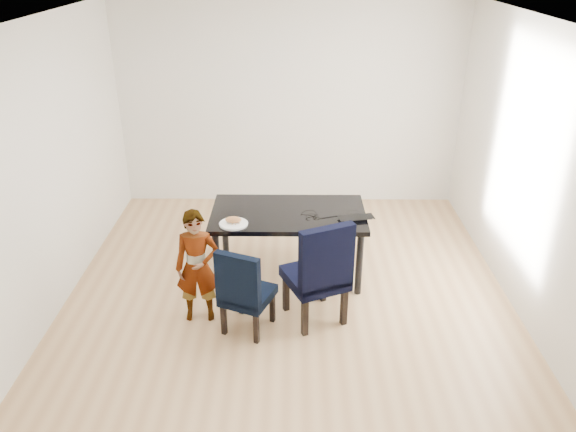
{
  "coord_description": "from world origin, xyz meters",
  "views": [
    {
      "loc": [
        0.04,
        -4.76,
        3.26
      ],
      "look_at": [
        0.0,
        0.2,
        0.85
      ],
      "focal_mm": 35.0,
      "sensor_mm": 36.0,
      "label": 1
    }
  ],
  "objects_px": {
    "laptop": "(355,216)",
    "chair_right": "(315,269)",
    "dining_table": "(288,244)",
    "plate": "(234,224)",
    "chair_left": "(248,288)",
    "child": "(197,267)"
  },
  "relations": [
    {
      "from": "dining_table",
      "to": "laptop",
      "type": "xyz_separation_m",
      "value": [
        0.68,
        -0.12,
        0.39
      ]
    },
    {
      "from": "laptop",
      "to": "chair_right",
      "type": "bearing_deg",
      "value": 47.44
    },
    {
      "from": "chair_left",
      "to": "chair_right",
      "type": "distance_m",
      "value": 0.65
    },
    {
      "from": "dining_table",
      "to": "plate",
      "type": "bearing_deg",
      "value": -151.56
    },
    {
      "from": "dining_table",
      "to": "chair_left",
      "type": "distance_m",
      "value": 1.02
    },
    {
      "from": "dining_table",
      "to": "laptop",
      "type": "bearing_deg",
      "value": -9.72
    },
    {
      "from": "chair_left",
      "to": "child",
      "type": "xyz_separation_m",
      "value": [
        -0.47,
        0.16,
        0.13
      ]
    },
    {
      "from": "chair_left",
      "to": "laptop",
      "type": "distance_m",
      "value": 1.38
    },
    {
      "from": "chair_left",
      "to": "chair_right",
      "type": "bearing_deg",
      "value": 38.18
    },
    {
      "from": "plate",
      "to": "laptop",
      "type": "xyz_separation_m",
      "value": [
        1.22,
        0.18,
        0.01
      ]
    },
    {
      "from": "dining_table",
      "to": "chair_right",
      "type": "height_order",
      "value": "chair_right"
    },
    {
      "from": "plate",
      "to": "dining_table",
      "type": "bearing_deg",
      "value": 28.44
    },
    {
      "from": "chair_right",
      "to": "child",
      "type": "relative_size",
      "value": 0.95
    },
    {
      "from": "chair_right",
      "to": "child",
      "type": "distance_m",
      "value": 1.1
    },
    {
      "from": "dining_table",
      "to": "chair_left",
      "type": "xyz_separation_m",
      "value": [
        -0.36,
        -0.95,
        0.06
      ]
    },
    {
      "from": "dining_table",
      "to": "plate",
      "type": "relative_size",
      "value": 5.59
    },
    {
      "from": "chair_right",
      "to": "plate",
      "type": "relative_size",
      "value": 3.74
    },
    {
      "from": "chair_right",
      "to": "child",
      "type": "height_order",
      "value": "child"
    },
    {
      "from": "child",
      "to": "plate",
      "type": "relative_size",
      "value": 3.92
    },
    {
      "from": "child",
      "to": "dining_table",
      "type": "bearing_deg",
      "value": 38.87
    },
    {
      "from": "chair_left",
      "to": "chair_right",
      "type": "height_order",
      "value": "chair_right"
    },
    {
      "from": "child",
      "to": "laptop",
      "type": "relative_size",
      "value": 3.11
    }
  ]
}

